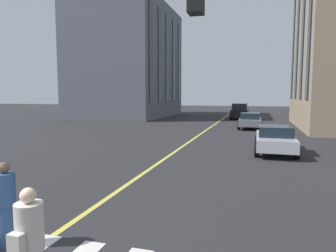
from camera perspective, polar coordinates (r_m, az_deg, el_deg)
lane_centre_line at (r=23.05m, az=6.28°, el=-1.41°), size 80.00×0.16×0.01m
car_black_near at (r=37.94m, az=13.33°, el=2.77°), size 4.70×2.14×1.88m
car_silver_oncoming at (r=16.22m, az=19.46°, el=-2.28°), size 4.40×1.95×1.37m
car_grey_parked_b at (r=27.28m, az=15.19°, el=1.02°), size 4.40×1.95×1.37m
pedestrian_companion at (r=6.76m, az=-28.20°, el=-12.85°), size 0.38×0.38×1.64m
pedestrian_far at (r=4.88m, az=-24.51°, el=-19.87°), size 0.50×0.38×1.65m
traffic_light_mast at (r=6.27m, az=25.92°, el=14.61°), size 0.36×4.59×5.50m
building_left_near at (r=42.33m, az=-7.45°, el=11.79°), size 15.93×10.99×14.65m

